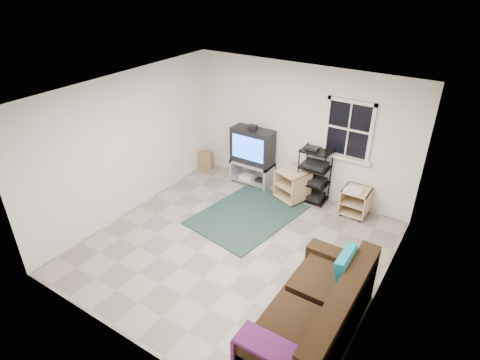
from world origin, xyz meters
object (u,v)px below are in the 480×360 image
Objects in this scene: tv_unit at (253,152)px; side_table_left at (294,184)px; sofa at (315,316)px; side_table_right at (356,199)px; av_rack at (314,178)px.

tv_unit is 1.92× the size of side_table_left.
side_table_left is at bearing 120.64° from sofa.
side_table_left reaches higher than side_table_right.
side_table_right is at bearing 0.31° from tv_unit.
side_table_left is (1.05, -0.13, -0.38)m from tv_unit.
side_table_left is at bearing -7.08° from tv_unit.
av_rack is at bearing 23.81° from side_table_left.
tv_unit is at bearing 172.92° from side_table_left.
tv_unit is 0.60× the size of sofa.
av_rack is 0.52× the size of sofa.
sofa is (1.71, -2.89, 0.01)m from side_table_left.
tv_unit is 1.41m from av_rack.
side_table_left is at bearing -173.29° from side_table_right.
sofa is at bearing -80.52° from side_table_right.
av_rack is 0.88m from side_table_right.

